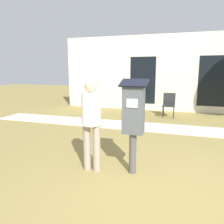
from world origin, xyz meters
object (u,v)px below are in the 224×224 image
object	(u,v)px
parking_meter	(133,115)
person_standing	(91,118)
outdoor_chair_middle	(169,103)
outdoor_chair_left	(136,101)

from	to	relation	value
parking_meter	person_standing	size ratio (longest dim) A/B	1.01
parking_meter	outdoor_chair_middle	world-z (taller)	parking_meter
person_standing	outdoor_chair_middle	xyz separation A→B (m)	(0.98, 4.99, -0.40)
person_standing	outdoor_chair_left	world-z (taller)	person_standing
outdoor_chair_left	outdoor_chair_middle	xyz separation A→B (m)	(1.27, -0.04, 0.00)
person_standing	outdoor_chair_left	size ratio (longest dim) A/B	1.76
person_standing	outdoor_chair_middle	distance (m)	5.10
parking_meter	person_standing	xyz separation A→B (m)	(-0.70, -0.12, -0.09)
outdoor_chair_middle	parking_meter	bearing A→B (deg)	-80.19
parking_meter	outdoor_chair_left	size ratio (longest dim) A/B	1.77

